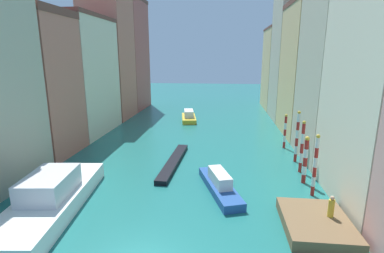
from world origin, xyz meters
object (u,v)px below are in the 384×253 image
Objects in this scene: mooring_pole_0 at (315,165)px; mooring_pole_2 at (302,146)px; mooring_pole_3 at (297,136)px; mooring_pole_4 at (285,131)px; person_on_dock at (331,207)px; vaporetto_white at (51,198)px; waterfront_dock at (316,223)px; mooring_pole_1 at (305,159)px; motorboat_1 at (189,117)px; motorboat_0 at (220,184)px; gondola_black at (174,162)px.

mooring_pole_0 is 1.00× the size of mooring_pole_2.
mooring_pole_3 is 4.53m from mooring_pole_4.
person_on_dock is at bearing -91.19° from mooring_pole_4.
vaporetto_white is (-18.78, -11.61, -1.72)m from mooring_pole_3.
mooring_pole_1 reaches higher than waterfront_dock.
motorboat_1 is (-12.44, 23.01, -1.42)m from mooring_pole_1.
vaporetto_white is 1.68× the size of motorboat_0.
mooring_pole_2 is 8.82m from motorboat_0.
vaporetto_white is at bearing -139.04° from mooring_pole_4.
person_on_dock is at bearing -40.12° from gondola_black.
mooring_pole_1 is at bearing -61.60° from motorboat_1.
waterfront_dock is at bearing -37.11° from motorboat_0.
mooring_pole_3 is (0.19, 2.71, 0.19)m from mooring_pole_2.
gondola_black is (-11.54, 3.10, -1.85)m from mooring_pole_1.
motorboat_0 is at bearing -135.16° from mooring_pole_3.
mooring_pole_1 is 7.47m from motorboat_0.
motorboat_0 is (-6.85, 4.25, -0.78)m from person_on_dock.
person_on_dock is 0.19× the size of motorboat_0.
person_on_dock is at bearing -67.32° from motorboat_1.
mooring_pole_1 is at bearing 19.59° from vaporetto_white.
person_on_dock is at bearing -31.82° from motorboat_0.
motorboat_1 is (-11.46, 29.80, 0.29)m from waterfront_dock.
motorboat_1 is at bearing 92.61° from gondola_black.
mooring_pole_3 is 10.67m from motorboat_0.
motorboat_1 is at bearing 112.68° from person_on_dock.
mooring_pole_4 is at bearing 40.96° from vaporetto_white.
gondola_black is (-12.01, -1.99, -2.42)m from mooring_pole_3.
mooring_pole_1 is at bearing -95.32° from mooring_pole_3.
motorboat_1 is at bearing 118.40° from mooring_pole_1.
person_on_dock is 18.21m from vaporetto_white.
mooring_pole_4 is 0.55× the size of motorboat_0.
mooring_pole_1 reaches higher than vaporetto_white.
person_on_dock is 15.00m from gondola_black.
gondola_black is 1.53× the size of motorboat_1.
mooring_pole_4 is (-0.24, 4.48, -0.61)m from mooring_pole_3.
mooring_pole_0 is 18.93m from vaporetto_white.
vaporetto_white is 30.10m from motorboat_1.
mooring_pole_0 is 7.39m from mooring_pole_3.
gondola_black is (-11.77, -6.48, -1.81)m from mooring_pole_4.
waterfront_dock is 16.50m from mooring_pole_4.
mooring_pole_3 is at bearing 9.42° from gondola_black.
motorboat_1 is at bearing 78.78° from vaporetto_white.
waterfront_dock is 1.25× the size of mooring_pole_1.
gondola_black is at bearing 130.41° from motorboat_0.
mooring_pole_0 is 0.47× the size of gondola_black.
mooring_pole_3 is (0.39, 7.37, 0.19)m from mooring_pole_0.
mooring_pole_1 is 19.46m from vaporetto_white.
motorboat_0 is at bearing 20.43° from vaporetto_white.
mooring_pole_1 reaches higher than person_on_dock.
mooring_pole_4 is at bearing 90.40° from mooring_pole_2.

